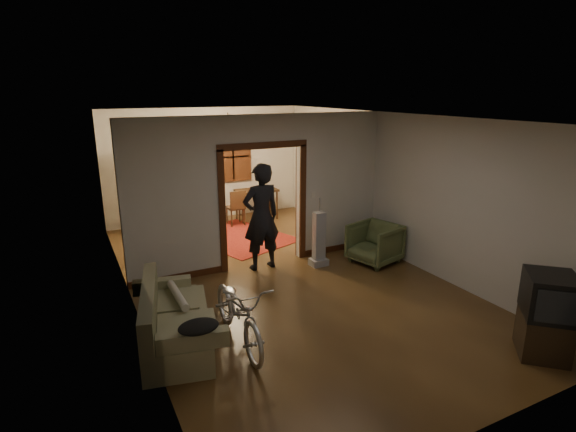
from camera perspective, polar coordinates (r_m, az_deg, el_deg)
floor at (r=8.08m, az=-0.97°, el=-7.70°), size 5.00×8.50×0.01m
ceiling at (r=7.42m, az=-1.07°, el=12.55°), size 5.00×8.50×0.01m
wall_back at (r=11.53m, az=-10.35°, el=6.46°), size 5.00×0.02×2.80m
wall_left at (r=6.95m, az=-19.90°, el=-0.35°), size 0.02×8.50×2.80m
wall_right at (r=8.98m, az=13.52°, el=3.66°), size 0.02×8.50×2.80m
partition_wall at (r=8.29m, az=-3.29°, el=3.09°), size 5.00×0.14×2.80m
door_casing at (r=8.36m, az=-3.26°, el=1.09°), size 1.74×0.20×2.32m
far_window at (r=11.69m, az=-7.02°, el=7.46°), size 0.98×0.06×1.28m
chandelier at (r=9.76m, az=-7.58°, el=10.55°), size 0.24×0.24×0.24m
light_switch at (r=8.72m, az=3.26°, el=2.72°), size 0.08×0.01×0.12m
sofa at (r=6.12m, az=-14.02°, el=-11.95°), size 1.19×1.95×0.83m
rolled_paper at (r=6.36m, az=-13.83°, el=-9.74°), size 0.11×0.85×0.11m
jacket at (r=5.23m, az=-11.29°, el=-13.61°), size 0.46×0.34×0.13m
bicycle at (r=5.97m, az=-6.29°, el=-11.96°), size 0.65×1.73×0.90m
armchair at (r=8.74m, az=10.92°, el=-3.44°), size 1.03×1.01×0.77m
tv_stand at (r=6.60m, az=29.67°, el=-12.96°), size 0.81×0.81×0.54m
crt_tv at (r=6.38m, az=30.32°, el=-8.74°), size 0.83×0.83×0.54m
vacuum at (r=8.42m, az=3.95°, el=-2.92°), size 0.33×0.27×1.05m
person at (r=8.15m, az=-3.42°, el=-0.13°), size 0.75×0.52×1.97m
oriental_rug at (r=10.18m, az=-6.29°, el=-2.68°), size 2.45×2.79×0.02m
locker at (r=10.84m, az=-15.12°, el=3.22°), size 0.97×0.56×1.93m
globe at (r=10.68m, az=-15.50°, el=8.34°), size 0.26×0.26×0.26m
desk at (r=11.49m, az=-3.99°, el=1.45°), size 1.07×0.65×0.76m
desk_chair at (r=11.02m, az=-6.69°, el=1.08°), size 0.50×0.50×0.88m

